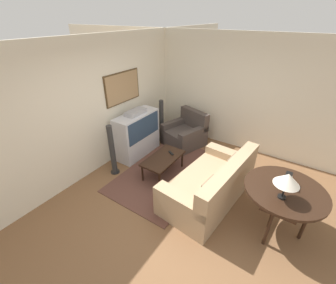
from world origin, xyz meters
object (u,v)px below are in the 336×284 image
console_table (285,193)px  mantel_clock (287,180)px  speaker_tower_left (112,151)px  table_lamp (288,180)px  couch (211,185)px  speaker_tower_right (161,122)px  armchair (185,134)px  tv (137,134)px  coffee_table (163,159)px

console_table → mantel_clock: size_ratio=6.23×
mantel_clock → speaker_tower_left: speaker_tower_left is taller
console_table → table_lamp: (-0.22, 0.02, 0.38)m
couch → speaker_tower_right: bearing=-118.2°
couch → table_lamp: (-0.24, -1.12, 0.80)m
console_table → mantel_clock: 0.20m
couch → speaker_tower_right: speaker_tower_right is taller
couch → console_table: bearing=94.1°
console_table → armchair: bearing=59.0°
table_lamp → speaker_tower_right: table_lamp is taller
console_table → table_lamp: bearing=174.0°
couch → speaker_tower_right: size_ratio=1.75×
tv → couch: bearing=-102.6°
armchair → speaker_tower_left: size_ratio=0.99×
mantel_clock → speaker_tower_right: speaker_tower_right is taller
couch → speaker_tower_right: 2.46m
table_lamp → speaker_tower_left: size_ratio=0.36×
coffee_table → table_lamp: bearing=-99.5°
armchair → console_table: bearing=-13.4°
coffee_table → speaker_tower_right: size_ratio=0.86×
tv → speaker_tower_right: size_ratio=1.03×
armchair → coffee_table: bearing=-61.7°
console_table → table_lamp: table_lamp is taller
armchair → table_lamp: size_ratio=2.74×
mantel_clock → speaker_tower_left: (-0.49, 3.16, -0.36)m
armchair → speaker_tower_left: (-1.91, 0.64, 0.25)m
couch → armchair: 2.05m
mantel_clock → couch: bearing=94.3°
mantel_clock → console_table: bearing=-168.7°
armchair → coffee_table: size_ratio=1.15×
coffee_table → console_table: bearing=-94.0°
mantel_clock → speaker_tower_left: bearing=98.9°
table_lamp → coffee_table: bearing=80.5°
armchair → table_lamp: bearing=-17.1°
couch → mantel_clock: mantel_clock is taller
tv → armchair: size_ratio=1.04×
coffee_table → mantel_clock: (-0.05, -2.26, 0.52)m
tv → table_lamp: size_ratio=2.84×
tv → speaker_tower_left: size_ratio=1.03×
tv → coffee_table: tv is taller
coffee_table → mantel_clock: bearing=-91.3°
table_lamp → mantel_clock: size_ratio=2.19×
mantel_clock → table_lamp: bearing=179.9°
coffee_table → speaker_tower_right: (1.22, 0.90, 0.16)m
speaker_tower_right → couch: bearing=-123.6°
speaker_tower_left → speaker_tower_right: (1.76, 0.00, 0.00)m
coffee_table → speaker_tower_left: bearing=121.1°
couch → table_lamp: size_ratio=4.85×
speaker_tower_right → armchair: bearing=-76.9°
couch → tv: bearing=-97.3°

